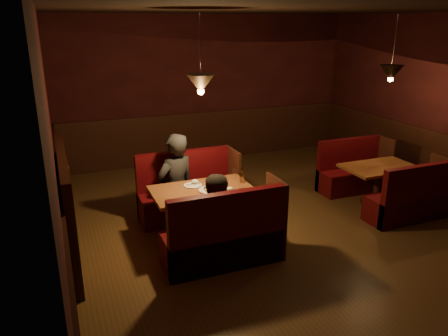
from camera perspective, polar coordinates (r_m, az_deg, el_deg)
name	(u,v)px	position (r m, az deg, el deg)	size (l,w,h in m)	color
room	(276,157)	(5.81, 6.82, 1.40)	(6.02, 7.02, 2.92)	#54391C
main_table	(204,200)	(5.71, -2.67, -4.26)	(1.30, 0.79, 0.91)	brown
main_bench_far	(188,196)	(6.45, -4.69, -3.72)	(1.43, 0.51, 0.98)	#410A0C
main_bench_near	(226,241)	(5.19, 0.25, -9.51)	(1.43, 0.51, 0.98)	#410A0C
second_table	(379,176)	(7.23, 19.57, -0.98)	(1.11, 0.71, 0.63)	brown
second_bench_far	(352,174)	(7.78, 16.41, -0.73)	(1.23, 0.46, 0.88)	#410A0C
second_bench_near	(410,202)	(6.86, 23.15, -4.12)	(1.23, 0.46, 0.88)	#410A0C
diner_a	(175,167)	(6.08, -6.38, 0.07)	(0.61, 0.40, 1.67)	black
diner_b	(220,205)	(5.12, -0.57, -4.84)	(0.70, 0.54, 1.44)	black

